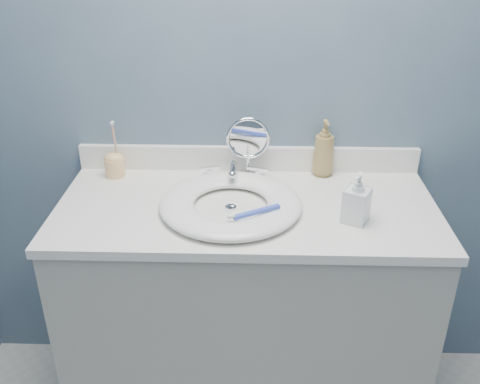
{
  "coord_description": "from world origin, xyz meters",
  "views": [
    {
      "loc": [
        0.02,
        -0.53,
        1.71
      ],
      "look_at": [
        -0.02,
        0.94,
        0.94
      ],
      "focal_mm": 40.0,
      "sensor_mm": 36.0,
      "label": 1
    }
  ],
  "objects_px": {
    "soap_bottle_clear": "(357,198)",
    "makeup_mirror": "(248,145)",
    "soap_bottle_amber": "(324,148)",
    "toothbrush_holder": "(114,164)"
  },
  "relations": [
    {
      "from": "soap_bottle_clear",
      "to": "toothbrush_holder",
      "type": "distance_m",
      "value": 0.85
    },
    {
      "from": "makeup_mirror",
      "to": "soap_bottle_clear",
      "type": "relative_size",
      "value": 1.41
    },
    {
      "from": "soap_bottle_clear",
      "to": "toothbrush_holder",
      "type": "height_order",
      "value": "toothbrush_holder"
    },
    {
      "from": "soap_bottle_clear",
      "to": "toothbrush_holder",
      "type": "relative_size",
      "value": 0.78
    },
    {
      "from": "soap_bottle_clear",
      "to": "makeup_mirror",
      "type": "bearing_deg",
      "value": 166.3
    },
    {
      "from": "soap_bottle_amber",
      "to": "makeup_mirror",
      "type": "bearing_deg",
      "value": -178.28
    },
    {
      "from": "makeup_mirror",
      "to": "soap_bottle_clear",
      "type": "height_order",
      "value": "makeup_mirror"
    },
    {
      "from": "makeup_mirror",
      "to": "toothbrush_holder",
      "type": "bearing_deg",
      "value": 177.21
    },
    {
      "from": "makeup_mirror",
      "to": "soap_bottle_amber",
      "type": "xyz_separation_m",
      "value": [
        0.27,
        0.03,
        -0.02
      ]
    },
    {
      "from": "makeup_mirror",
      "to": "soap_bottle_clear",
      "type": "bearing_deg",
      "value": -44.87
    }
  ]
}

